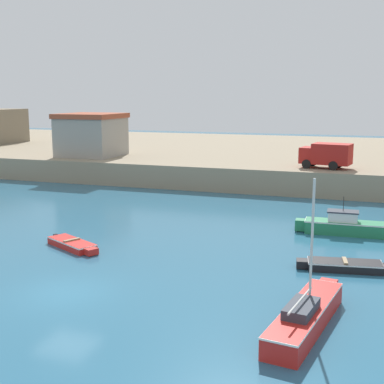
# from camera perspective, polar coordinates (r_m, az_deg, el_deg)

# --- Properties ---
(ground_plane) EXTENTS (200.00, 200.00, 0.00)m
(ground_plane) POSITION_cam_1_polar(r_m,az_deg,el_deg) (24.51, -13.29, -10.43)
(ground_plane) COLOR #28607F
(quay_seawall) EXTENTS (120.00, 40.00, 2.18)m
(quay_seawall) POSITION_cam_1_polar(r_m,az_deg,el_deg) (66.48, 8.14, 3.78)
(quay_seawall) COLOR gray
(quay_seawall) RESTS_ON ground
(dinghy_red_0) EXTENTS (3.98, 2.68, 0.49)m
(dinghy_red_0) POSITION_cam_1_polar(r_m,az_deg,el_deg) (31.19, -12.60, -5.43)
(dinghy_red_0) COLOR red
(dinghy_red_0) RESTS_ON ground
(motorboat_green_1) EXTENTS (5.70, 1.62, 2.38)m
(motorboat_green_1) POSITION_cam_1_polar(r_m,az_deg,el_deg) (34.66, 15.89, -3.45)
(motorboat_green_1) COLOR #237A4C
(motorboat_green_1) RESTS_ON ground
(dinghy_black_2) EXTENTS (4.37, 1.84, 0.53)m
(dinghy_black_2) POSITION_cam_1_polar(r_m,az_deg,el_deg) (27.75, 15.74, -7.51)
(dinghy_black_2) COLOR black
(dinghy_black_2) RESTS_ON ground
(sailboat_red_4) EXTENTS (2.26, 7.02, 5.59)m
(sailboat_red_4) POSITION_cam_1_polar(r_m,az_deg,el_deg) (20.84, 12.08, -12.68)
(sailboat_red_4) COLOR red
(sailboat_red_4) RESTS_ON ground
(harbor_shed_near_wharf) EXTENTS (6.01, 6.32, 4.46)m
(harbor_shed_near_wharf) POSITION_cam_1_polar(r_m,az_deg,el_deg) (57.65, -10.67, 6.05)
(harbor_shed_near_wharf) COLOR gray
(harbor_shed_near_wharf) RESTS_ON quay_seawall
(truck_on_quay) EXTENTS (4.58, 2.77, 2.20)m
(truck_on_quay) POSITION_cam_1_polar(r_m,az_deg,el_deg) (48.39, 14.12, 3.90)
(truck_on_quay) COLOR #AD1E19
(truck_on_quay) RESTS_ON quay_seawall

